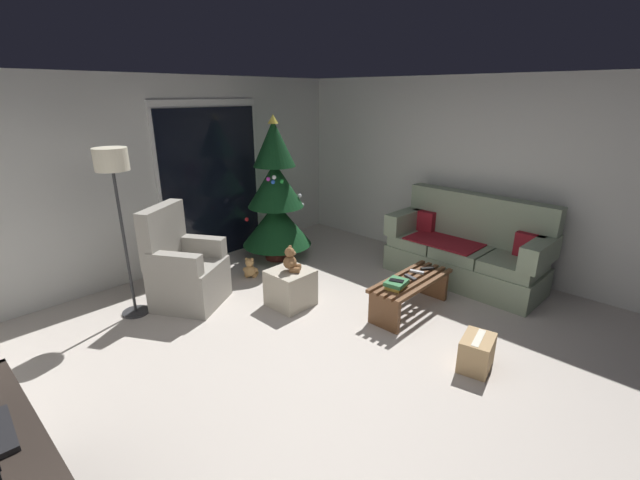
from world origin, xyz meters
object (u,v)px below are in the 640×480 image
Objects in this scene: book_stack at (396,284)px; floor_lamp at (114,177)px; couch at (466,250)px; remote_black at (428,269)px; cardboard_box_taped_mid_floor at (477,353)px; coffee_table at (411,289)px; armchair at (185,270)px; remote_graphite at (410,277)px; teddy_bear_chestnut at (291,261)px; cell_phone at (397,281)px; remote_silver at (417,272)px; ottoman at (291,288)px; teddy_bear_honey_by_tree at (250,269)px; christmas_tree at (276,198)px.

floor_lamp reaches higher than book_stack.
couch is 12.58× the size of remote_black.
coffee_table is at bearing 63.71° from cardboard_box_taped_mid_floor.
couch is 1.74× the size of armchair.
teddy_bear_chestnut is (-0.80, 1.03, 0.14)m from remote_graphite.
cell_phone is 0.13× the size of armchair.
ottoman is at bearing -61.92° from remote_silver.
armchair is at bearing -20.27° from floor_lamp.
teddy_bear_honey_by_tree is at bearing 132.47° from couch.
book_stack is at bearing 20.08° from remote_graphite.
remote_graphite is at bearing 3.98° from book_stack.
remote_graphite is at bearing -14.14° from cell_phone.
book_stack is 2.04m from teddy_bear_honey_by_tree.
coffee_table is 7.05× the size of remote_graphite.
ottoman is (-0.80, 1.04, -0.19)m from remote_graphite.
couch reaches higher than teddy_bear_chestnut.
ottoman reaches higher than remote_silver.
coffee_table is at bearing 0.62° from book_stack.
coffee_table is 2.50× the size of ottoman.
remote_black is (0.16, -0.04, 0.00)m from remote_silver.
teddy_bear_honey_by_tree is (-1.01, 1.97, -0.28)m from remote_black.
teddy_bear_chestnut reaches higher than teddy_bear_honey_by_tree.
remote_graphite is at bearing 124.02° from remote_black.
couch is at bearing -2.63° from coffee_table.
remote_graphite is 2.09m from teddy_bear_honey_by_tree.
remote_graphite is 0.35× the size of ottoman.
floor_lamp is (-2.14, -0.10, 0.61)m from christmas_tree.
couch is 12.58× the size of remote_silver.
couch is 1.51m from cell_phone.
remote_black is at bearing 150.48° from remote_silver.
remote_silver is 1.23m from cardboard_box_taped_mid_floor.
teddy_bear_chestnut is at bearing -48.91° from armchair.
floor_lamp is 3.77m from cardboard_box_taped_mid_floor.
floor_lamp is at bearing 146.29° from couch.
cardboard_box_taped_mid_floor is (-1.67, -0.91, -0.25)m from couch.
coffee_table is 1.35m from teddy_bear_chestnut.
ottoman reaches higher than coffee_table.
teddy_bear_honey_by_tree is (0.14, 0.92, -0.09)m from ottoman.
cardboard_box_taped_mid_floor is at bearing 175.97° from remote_black.
armchair reaches higher than coffee_table.
remote_graphite is at bearing -90.90° from christmas_tree.
teddy_bear_chestnut is 0.74× the size of cardboard_box_taped_mid_floor.
ottoman is 1.54× the size of teddy_bear_chestnut.
remote_silver is 0.55× the size of teddy_bear_chestnut.
cardboard_box_taped_mid_floor is (-0.18, -0.96, -0.28)m from book_stack.
book_stack is 3.01m from floor_lamp.
ottoman is at bearing 99.03° from cardboard_box_taped_mid_floor.
book_stack is at bearing -50.01° from floor_lamp.
cardboard_box_taped_mid_floor is at bearing -100.45° from book_stack.
floor_lamp is at bearing 111.09° from cell_phone.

